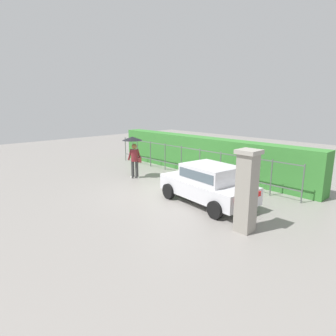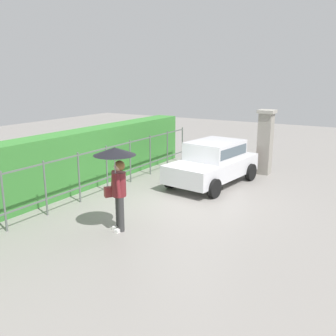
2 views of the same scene
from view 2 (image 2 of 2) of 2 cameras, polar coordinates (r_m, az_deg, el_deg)
name	(u,v)px [view 2 (image 2 of 2)]	position (r m, az deg, el deg)	size (l,w,h in m)	color
ground_plane	(188,204)	(10.97, 3.05, -5.49)	(40.00, 40.00, 0.00)	gray
car	(213,161)	(12.86, 6.96, 1.08)	(3.89, 2.22, 1.48)	silver
pedestrian	(116,170)	(8.75, -7.90, -0.33)	(0.98, 0.98, 2.06)	#333333
gate_pillar	(265,142)	(14.48, 14.63, 3.94)	(0.60, 0.60, 2.42)	gray
fence_section	(94,171)	(11.60, -11.32, -0.39)	(11.25, 0.05, 1.50)	#59605B
hedge_row	(68,163)	(12.32, -15.10, 0.82)	(12.20, 0.90, 1.90)	#387F33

